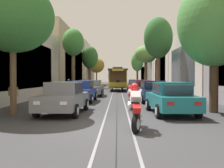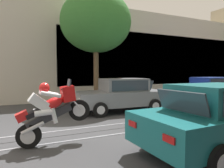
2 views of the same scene
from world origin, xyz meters
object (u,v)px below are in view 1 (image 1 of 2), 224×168
(street_tree_kerb_left_near, at_px, (13,17))
(street_tree_kerb_right_near, at_px, (214,22))
(street_tree_kerb_left_fourth, at_px, (97,65))
(pedestrian_on_right_pavement, at_px, (13,94))
(fire_hydrant, at_px, (66,96))
(street_tree_kerb_right_second, at_px, (158,38))
(parked_car_grey_mid_left, at_px, (93,88))
(parked_car_blue_fourth_right, at_px, (138,86))
(parked_car_teal_near_right, at_px, (171,98))
(parked_car_grey_fifth_right, at_px, (134,85))
(pedestrian_crossing_far, at_px, (69,85))
(street_tree_kerb_right_mid, at_px, (146,55))
(parked_car_maroon_mid_right, at_px, (142,88))
(cable_car_trolley, at_px, (117,79))
(motorcycle_with_rider, at_px, (134,104))
(parked_car_blue_second_left, at_px, (82,91))
(street_tree_kerb_left_second, at_px, (73,43))
(street_tree_kerb_left_mid, at_px, (90,58))
(pedestrian_on_left_pavement, at_px, (85,83))
(parked_car_grey_near_left, at_px, (64,98))
(street_tree_kerb_right_fourth, at_px, (137,62))
(parked_car_navy_second_right, at_px, (152,91))

(street_tree_kerb_left_near, xyz_separation_m, street_tree_kerb_right_near, (10.02, 0.94, -0.10))
(street_tree_kerb_left_fourth, bearing_deg, street_tree_kerb_left_near, -90.13)
(pedestrian_on_right_pavement, bearing_deg, street_tree_kerb_left_fourth, 88.70)
(street_tree_kerb_right_near, xyz_separation_m, fire_hydrant, (-8.92, 5.77, -4.20))
(street_tree_kerb_right_second, relative_size, fire_hydrant, 10.18)
(parked_car_grey_mid_left, bearing_deg, parked_car_blue_fourth_right, 49.66)
(parked_car_teal_near_right, xyz_separation_m, fire_hydrant, (-6.58, 6.35, -0.38))
(parked_car_teal_near_right, height_order, parked_car_grey_fifth_right, same)
(parked_car_grey_mid_left, bearing_deg, pedestrian_crossing_far, 131.16)
(street_tree_kerb_right_second, bearing_deg, street_tree_kerb_right_mid, 88.52)
(parked_car_blue_fourth_right, bearing_deg, fire_hydrant, -119.76)
(parked_car_maroon_mid_right, distance_m, cable_car_trolley, 11.23)
(street_tree_kerb_right_mid, distance_m, motorcycle_with_rider, 34.25)
(parked_car_blue_second_left, height_order, street_tree_kerb_right_mid, street_tree_kerb_right_mid)
(parked_car_blue_second_left, bearing_deg, street_tree_kerb_left_second, 104.17)
(street_tree_kerb_left_mid, height_order, pedestrian_on_right_pavement, street_tree_kerb_left_mid)
(street_tree_kerb_left_near, relative_size, street_tree_kerb_left_second, 0.88)
(street_tree_kerb_left_fourth, distance_m, pedestrian_crossing_far, 29.54)
(street_tree_kerb_left_fourth, height_order, street_tree_kerb_right_mid, street_tree_kerb_right_mid)
(parked_car_grey_mid_left, height_order, parked_car_maroon_mid_right, same)
(parked_car_maroon_mid_right, height_order, pedestrian_on_left_pavement, pedestrian_on_left_pavement)
(parked_car_grey_fifth_right, height_order, street_tree_kerb_left_fourth, street_tree_kerb_left_fourth)
(parked_car_grey_fifth_right, bearing_deg, motorcycle_with_rider, -93.91)
(parked_car_maroon_mid_right, relative_size, parked_car_grey_fifth_right, 1.00)
(parked_car_grey_fifth_right, distance_m, street_tree_kerb_left_fourth, 22.95)
(parked_car_grey_mid_left, distance_m, cable_car_trolley, 11.58)
(street_tree_kerb_right_near, bearing_deg, parked_car_blue_fourth_right, 98.24)
(parked_car_grey_near_left, height_order, parked_car_teal_near_right, same)
(parked_car_grey_near_left, bearing_deg, motorcycle_with_rider, -48.88)
(parked_car_blue_fourth_right, bearing_deg, street_tree_kerb_right_mid, 78.88)
(street_tree_kerb_right_fourth, distance_m, cable_car_trolley, 22.43)
(street_tree_kerb_right_second, bearing_deg, street_tree_kerb_left_mid, 121.33)
(parked_car_maroon_mid_right, height_order, pedestrian_on_right_pavement, parked_car_maroon_mid_right)
(parked_car_grey_mid_left, height_order, motorcycle_with_rider, motorcycle_with_rider)
(street_tree_kerb_right_near, bearing_deg, street_tree_kerb_left_second, 124.22)
(parked_car_grey_fifth_right, relative_size, street_tree_kerb_right_second, 0.52)
(street_tree_kerb_left_fourth, bearing_deg, cable_car_trolley, -77.16)
(parked_car_maroon_mid_right, xyz_separation_m, pedestrian_crossing_far, (-8.11, 3.25, 0.16))
(street_tree_kerb_right_second, height_order, street_tree_kerb_right_mid, street_tree_kerb_right_second)
(parked_car_maroon_mid_right, xyz_separation_m, street_tree_kerb_right_fourth, (2.17, 32.47, 4.85))
(parked_car_grey_near_left, xyz_separation_m, parked_car_blue_fourth_right, (5.17, 17.57, 0.00))
(street_tree_kerb_left_mid, height_order, street_tree_kerb_right_second, street_tree_kerb_right_second)
(street_tree_kerb_right_fourth, relative_size, pedestrian_crossing_far, 4.76)
(street_tree_kerb_right_second, height_order, pedestrian_on_left_pavement, street_tree_kerb_right_second)
(parked_car_grey_fifth_right, xyz_separation_m, fire_hydrant, (-6.38, -17.05, -0.38))
(parked_car_blue_second_left, height_order, street_tree_kerb_left_second, street_tree_kerb_left_second)
(street_tree_kerb_right_second, distance_m, pedestrian_on_right_pavement, 17.80)
(parked_car_teal_near_right, distance_m, parked_car_navy_second_right, 5.88)
(street_tree_kerb_left_fourth, xyz_separation_m, cable_car_trolley, (4.93, -21.64, -3.12))
(parked_car_navy_second_right, distance_m, cable_car_trolley, 17.47)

